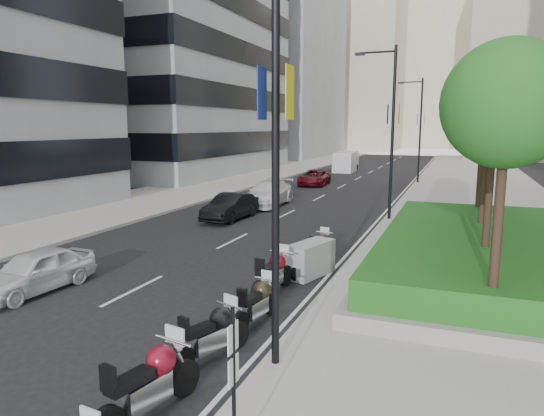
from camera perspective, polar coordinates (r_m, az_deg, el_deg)
The scene contains 29 objects.
ground at distance 11.96m, azimuth -21.94°, elevation -15.74°, with size 160.00×160.00×0.00m, color black.
sidewalk_right at distance 38.10m, azimuth 23.07°, elevation 1.42°, with size 10.00×100.00×0.15m, color #9E9B93.
sidewalk_left at distance 42.83m, azimuth -6.25°, elevation 2.95°, with size 8.00×100.00×0.15m, color #9E9B93.
lane_edge at distance 38.29m, azimuth 15.13°, elevation 1.79°, with size 0.12×100.00×0.01m, color silver.
lane_centre at distance 39.16m, azimuth 7.54°, elevation 2.20°, with size 0.12×100.00×0.01m, color silver.
building_grey_far at distance 84.54m, azimuth -0.99°, elevation 16.39°, with size 22.00×26.00×30.00m, color gray.
building_cream_left at distance 111.41m, azimuth 8.06°, elevation 15.68°, with size 26.00×24.00×34.00m, color #B7AD93.
building_cream_centre at distance 128.65m, azimuth 19.25°, elevation 15.32°, with size 30.00×24.00×38.00m, color #B7AD93.
planter at distance 18.51m, azimuth 27.99°, elevation -6.04°, with size 10.00×14.00×0.40m, color gray.
hedge at distance 18.37m, azimuth 28.13°, elevation -4.24°, with size 9.40×13.40×0.80m, color #1F4F16.
tree_0 at distance 11.80m, azimuth 25.94°, elevation 10.82°, with size 2.80×2.80×6.30m.
tree_1 at distance 15.79m, azimuth 24.80°, elevation 10.34°, with size 2.80×2.80×6.30m.
tree_2 at distance 19.78m, azimuth 24.12°, elevation 10.06°, with size 2.80×2.80×6.30m.
tree_3 at distance 23.78m, azimuth 23.67°, elevation 9.87°, with size 2.80×2.80×6.30m.
lamp_post_0 at distance 9.42m, azimuth -0.47°, elevation 10.12°, with size 2.34×0.45×9.00m.
lamp_post_1 at distance 25.99m, azimuth 13.69°, elevation 9.51°, with size 2.34×0.45×9.00m.
lamp_post_2 at distance 43.90m, azimuth 16.86°, elevation 9.29°, with size 2.34×0.45×9.00m.
parking_sign at distance 7.31m, azimuth -4.55°, elevation -19.22°, with size 0.06×0.32×2.50m.
motorcycle_1 at distance 9.03m, azimuth -14.12°, elevation -19.29°, with size 0.85×2.44×1.23m.
motorcycle_2 at distance 10.77m, azimuth -7.03°, elevation -14.49°, with size 0.97×2.15×1.11m.
motorcycle_3 at distance 12.50m, azimuth -1.68°, elevation -11.04°, with size 0.72×2.16×1.08m.
motorcycle_4 at distance 14.61m, azimuth 0.17°, elevation -7.69°, with size 0.80×2.40×1.19m.
motorcycle_5 at distance 16.37m, azimuth 4.58°, elevation -6.03°, with size 1.29×2.05×1.16m.
motorcycle_6 at distance 18.33m, azimuth 5.63°, elevation -4.49°, with size 0.67×2.01×1.00m.
car_a at distance 16.48m, azimuth -26.08°, elevation -6.65°, with size 1.53×3.81×1.30m, color white.
car_b at distance 26.18m, azimuth -4.93°, elevation 0.14°, with size 1.48×4.25×1.40m, color black.
car_c at distance 30.76m, azimuth -0.50°, elevation 1.72°, with size 2.16×5.32×1.54m, color white.
car_d at distance 41.71m, azimuth 4.99°, elevation 3.60°, with size 2.17×4.71×1.31m, color #580A16.
delivery_van at distance 54.72m, azimuth 8.67°, elevation 5.32°, with size 2.17×5.27×2.18m.
Camera 1 is at (7.62, -7.76, 4.98)m, focal length 32.00 mm.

